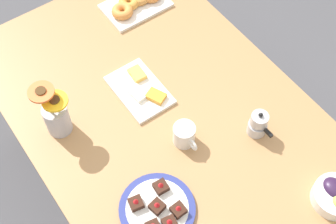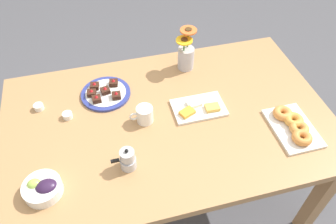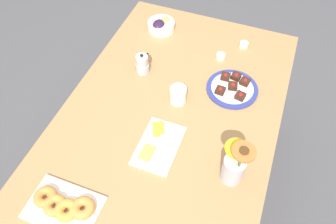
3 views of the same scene
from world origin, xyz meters
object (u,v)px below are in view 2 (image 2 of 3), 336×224
Objects in this scene: dining_table at (168,129)px; jam_cup_berry at (67,115)px; jam_cup_honey at (39,107)px; flower_vase at (186,55)px; croissant_platter at (293,126)px; dessert_plate at (105,93)px; moka_pot at (128,160)px; grape_bowl at (43,188)px; cheese_platter at (199,108)px; coffee_mug at (144,114)px.

jam_cup_berry is (0.47, -0.13, 0.10)m from dining_table.
jam_cup_honey is at bearing -34.98° from jam_cup_berry.
jam_cup_berry is 0.20× the size of flower_vase.
jam_cup_honey is (1.16, -0.44, -0.01)m from croissant_platter.
moka_pot is (-0.04, 0.47, 0.04)m from dessert_plate.
grape_bowl is (0.59, 0.27, 0.12)m from dining_table.
cheese_platter is at bearing -148.28° from moka_pot.
cheese_platter is 0.47m from moka_pot.
coffee_mug is (0.11, -0.01, 0.13)m from dining_table.
jam_cup_berry is (0.36, -0.12, -0.03)m from coffee_mug.
flower_vase is at bearing -57.75° from croissant_platter.
coffee_mug is 2.40× the size of jam_cup_honey.
jam_cup_berry is at bearing 145.02° from jam_cup_honey.
jam_cup_berry is at bearing -106.11° from grape_bowl.
coffee_mug is at bearing -18.94° from croissant_platter.
dining_table is 0.50m from jam_cup_berry.
dining_table is 13.88× the size of coffee_mug.
coffee_mug reaches higher than cheese_platter.
croissant_platter is 5.83× the size of jam_cup_honey.
coffee_mug is 0.55m from grape_bowl.
cheese_platter is 0.80m from jam_cup_honey.
moka_pot is at bearing 0.77° from croissant_platter.
moka_pot is (-0.37, 0.45, 0.03)m from jam_cup_honey.
dessert_plate reaches higher than cheese_platter.
jam_cup_honey is at bearing -23.10° from coffee_mug.
cheese_platter is at bearing -178.70° from coffee_mug.
jam_cup_berry is (1.03, -0.34, -0.01)m from croissant_platter.
dining_table is 5.71× the size of croissant_platter.
croissant_platter is at bearing 158.37° from dining_table.
grape_bowl is at bearing 20.58° from cheese_platter.
coffee_mug is 0.70m from croissant_platter.
dining_table is at bearing -155.66° from grape_bowl.
dining_table is at bearing -21.63° from croissant_platter.
grape_bowl reaches higher than jam_cup_berry.
moka_pot is (0.12, 0.24, 0.01)m from coffee_mug.
moka_pot is (-0.35, -0.04, 0.02)m from grape_bowl.
croissant_platter is 0.95m from dessert_plate.
flower_vase is (-0.67, -0.22, 0.07)m from jam_cup_berry.
coffee_mug is 0.38m from jam_cup_berry.
flower_vase is (-0.03, -0.33, 0.07)m from cheese_platter.
dessert_plate is 1.06× the size of flower_vase.
moka_pot is at bearing 53.45° from flower_vase.
dining_table is 0.19m from cheese_platter.
coffee_mug reaches higher than dessert_plate.
jam_cup_berry is 0.23m from dessert_plate.
grape_bowl is 3.25× the size of jam_cup_berry.
jam_cup_honey is 0.40× the size of moka_pot.
jam_cup_honey is 0.59m from moka_pot.
jam_cup_berry is 0.19× the size of dessert_plate.
flower_vase reaches higher than jam_cup_honey.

